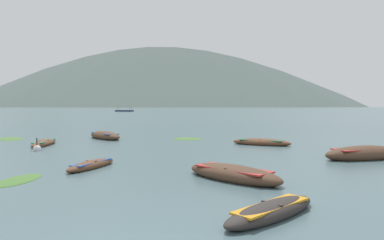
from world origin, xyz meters
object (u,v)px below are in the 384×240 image
object	(u,v)px
rowboat_9	(364,154)
mooring_buoy	(37,149)
rowboat_2	(105,136)
rowboat_0	(233,174)
rowboat_4	(261,142)
rowboat_6	(272,211)
rowboat_3	(92,165)
ferry_0	(124,111)
rowboat_5	(44,143)

from	to	relation	value
rowboat_9	mooring_buoy	bearing A→B (deg)	174.77
rowboat_2	rowboat_9	xyz separation A→B (m)	(16.17, -9.14, 0.02)
rowboat_0	rowboat_9	distance (m)	8.43
rowboat_0	mooring_buoy	distance (m)	13.03
rowboat_4	rowboat_6	distance (m)	15.11
rowboat_2	rowboat_3	world-z (taller)	rowboat_2
rowboat_9	ferry_0	distance (m)	153.24
rowboat_4	ferry_0	world-z (taller)	ferry_0
rowboat_5	ferry_0	xyz separation A→B (m)	(-34.44, 139.39, 0.30)
rowboat_5	rowboat_0	bearing A→B (deg)	-38.58
rowboat_6	rowboat_9	world-z (taller)	rowboat_9
rowboat_0	rowboat_2	bearing A→B (deg)	123.67
rowboat_5	rowboat_9	xyz separation A→B (m)	(18.65, -4.35, 0.11)
rowboat_2	rowboat_4	size ratio (longest dim) A/B	1.02
rowboat_3	rowboat_6	bearing A→B (deg)	-41.52
mooring_buoy	rowboat_9	bearing A→B (deg)	-5.23
rowboat_5	ferry_0	bearing A→B (deg)	103.88
mooring_buoy	rowboat_3	bearing A→B (deg)	-44.34
rowboat_3	mooring_buoy	size ratio (longest dim) A/B	3.58
rowboat_4	rowboat_0	bearing A→B (deg)	-101.72
rowboat_2	rowboat_6	xyz separation A→B (m)	(10.37, -18.46, -0.09)
rowboat_9	mooring_buoy	size ratio (longest dim) A/B	5.28
rowboat_2	rowboat_4	xyz separation A→B (m)	(11.90, -3.43, -0.06)
rowboat_4	mooring_buoy	distance (m)	13.94
rowboat_4	rowboat_5	xyz separation A→B (m)	(-14.37, -1.36, -0.03)
rowboat_6	mooring_buoy	distance (m)	16.09
rowboat_4	rowboat_2	bearing A→B (deg)	163.92
rowboat_0	rowboat_2	xyz separation A→B (m)	(-9.61, 14.43, 0.03)
rowboat_3	rowboat_6	size ratio (longest dim) A/B	1.06
rowboat_6	ferry_0	distance (m)	160.21
ferry_0	rowboat_2	bearing A→B (deg)	-74.66
rowboat_6	mooring_buoy	world-z (taller)	mooring_buoy
rowboat_4	ferry_0	distance (m)	146.42
rowboat_4	rowboat_9	size ratio (longest dim) A/B	0.89
ferry_0	mooring_buoy	world-z (taller)	ferry_0
rowboat_4	rowboat_6	bearing A→B (deg)	-95.79
rowboat_2	ferry_0	world-z (taller)	ferry_0
rowboat_5	ferry_0	world-z (taller)	ferry_0
rowboat_0	rowboat_3	size ratio (longest dim) A/B	1.24
rowboat_2	rowboat_3	distance (m)	13.19
ferry_0	rowboat_5	bearing A→B (deg)	-76.12
rowboat_9	ferry_0	xyz separation A→B (m)	(-53.09, 143.75, 0.19)
rowboat_2	rowboat_3	size ratio (longest dim) A/B	1.34
rowboat_5	ferry_0	distance (m)	143.59
rowboat_3	mooring_buoy	xyz separation A→B (m)	(-5.23, 5.11, -0.03)
rowboat_0	rowboat_9	size ratio (longest dim) A/B	0.84
rowboat_6	rowboat_9	size ratio (longest dim) A/B	0.64
rowboat_3	rowboat_4	distance (m)	12.26
rowboat_6	ferry_0	xyz separation A→B (m)	(-47.29, 153.07, 0.31)
rowboat_3	rowboat_4	world-z (taller)	rowboat_4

